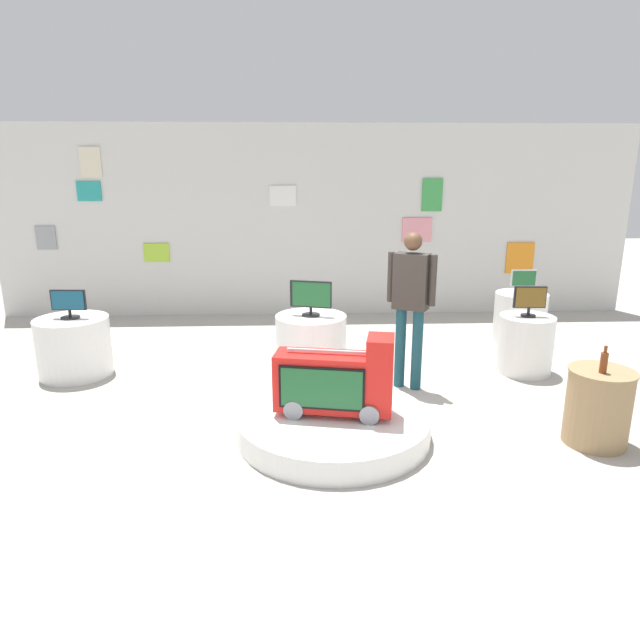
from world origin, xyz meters
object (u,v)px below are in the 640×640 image
main_display_pedestal (333,425)px  tv_on_left_rear (523,281)px  display_pedestal_left_rear (520,317)px  display_pedestal_far_right (311,343)px  tv_on_center_rear (530,300)px  bottle_on_side_table (604,362)px  display_pedestal_center_rear (525,344)px  side_table_round (598,406)px  tv_on_right_rear (69,303)px  tv_on_far_right (311,297)px  shopper_browsing_near_truck (411,299)px  novelty_firetruck_tv (336,382)px  display_pedestal_right_rear (74,347)px

main_display_pedestal → tv_on_left_rear: (2.93, 2.94, 0.79)m
main_display_pedestal → display_pedestal_left_rear: display_pedestal_left_rear is taller
display_pedestal_far_right → tv_on_center_rear: bearing=-3.1°
display_pedestal_left_rear → bottle_on_side_table: (-0.56, -3.24, 0.45)m
display_pedestal_center_rear → side_table_round: (-0.08, -1.88, 0.01)m
tv_on_right_rear → display_pedestal_left_rear: bearing=11.0°
tv_on_left_rear → bottle_on_side_table: (-0.56, -3.23, -0.09)m
display_pedestal_left_rear → bottle_on_side_table: bearing=-99.8°
display_pedestal_center_rear → side_table_round: bearing=-92.5°
tv_on_far_right → side_table_round: 3.32m
main_display_pedestal → tv_on_center_rear: size_ratio=4.68×
display_pedestal_left_rear → shopper_browsing_near_truck: size_ratio=0.41×
side_table_round → tv_on_left_rear: bearing=80.7°
tv_on_right_rear → shopper_browsing_near_truck: (4.01, -0.58, 0.15)m
tv_on_right_rear → display_pedestal_far_right: (2.90, 0.01, -0.55)m
novelty_firetruck_tv → display_pedestal_right_rear: bearing=149.8°
display_pedestal_right_rear → shopper_browsing_near_truck: (4.01, -0.59, 0.70)m
side_table_round → novelty_firetruck_tv: bearing=174.8°
tv_on_right_rear → bottle_on_side_table: tv_on_right_rear is taller
display_pedestal_left_rear → side_table_round: display_pedestal_left_rear is taller
tv_on_left_rear → tv_on_center_rear: tv_on_center_rear is taller
display_pedestal_right_rear → tv_on_left_rear: bearing=10.9°
shopper_browsing_near_truck → display_pedestal_far_right: bearing=151.8°
display_pedestal_right_rear → tv_on_right_rear: tv_on_right_rear is taller
display_pedestal_right_rear → shopper_browsing_near_truck: bearing=-8.3°
display_pedestal_left_rear → shopper_browsing_near_truck: 2.74m
tv_on_center_rear → tv_on_right_rear: 5.56m
shopper_browsing_near_truck → tv_on_left_rear: bearing=41.2°
display_pedestal_center_rear → bottle_on_side_table: size_ratio=2.87×
novelty_firetruck_tv → tv_on_left_rear: 4.16m
display_pedestal_left_rear → display_pedestal_far_right: same height
display_pedestal_right_rear → display_pedestal_left_rear: bearing=11.0°
display_pedestal_center_rear → novelty_firetruck_tv: bearing=-146.0°
tv_on_left_rear → tv_on_center_rear: (-0.44, -1.30, 0.02)m
tv_on_center_rear → bottle_on_side_table: size_ratio=1.56×
tv_on_left_rear → display_pedestal_far_right: bearing=-159.6°
display_pedestal_center_rear → shopper_browsing_near_truck: bearing=-163.7°
tv_on_center_rear → bottle_on_side_table: (-0.12, -1.94, -0.12)m
display_pedestal_center_rear → display_pedestal_right_rear: bearing=178.6°
tv_on_center_rear → side_table_round: 1.96m
display_pedestal_left_rear → tv_on_right_rear: 6.14m
display_pedestal_left_rear → shopper_browsing_near_truck: bearing=-138.7°
tv_on_far_right → side_table_round: size_ratio=0.71×
main_display_pedestal → display_pedestal_far_right: size_ratio=2.07×
tv_on_left_rear → tv_on_center_rear: bearing=-108.8°
display_pedestal_left_rear → display_pedestal_far_right: 3.30m
side_table_round → tv_on_right_rear: bearing=159.8°
display_pedestal_center_rear → bottle_on_side_table: bottle_on_side_table is taller
display_pedestal_right_rear → display_pedestal_far_right: 2.90m
bottle_on_side_table → tv_on_far_right: bearing=140.7°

